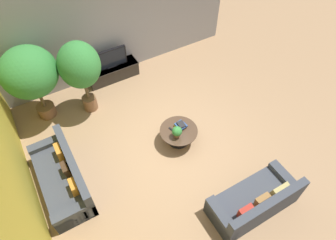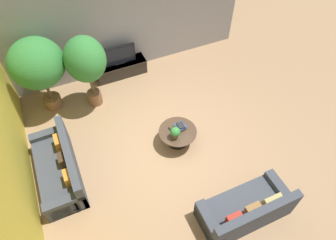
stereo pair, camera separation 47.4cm
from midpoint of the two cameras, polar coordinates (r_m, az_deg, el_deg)
ground_plane at (r=7.45m, az=1.92°, el=-4.59°), size 24.00×24.00×0.00m
back_wall_stone at (r=8.68m, az=-7.53°, el=17.76°), size 7.40×0.12×3.00m
side_wall_left at (r=6.23m, az=-26.89°, el=-4.70°), size 0.12×7.40×3.00m
media_console at (r=9.12m, az=-7.46°, el=9.65°), size 1.52×0.50×0.43m
television at (r=8.82m, az=-7.78°, el=12.06°), size 0.96×0.13×0.58m
coffee_table at (r=7.26m, az=3.72°, el=-2.84°), size 0.92×0.92×0.42m
couch_by_wall at (r=7.07m, az=-18.13°, el=-8.83°), size 0.84×2.06×0.84m
couch_near_entry at (r=6.55m, az=16.72°, el=-16.15°), size 1.86×0.84×0.84m
potted_palm_tall at (r=7.84m, az=-22.05°, el=9.70°), size 1.33×1.33×2.09m
potted_palm_corner at (r=7.59m, az=-13.68°, el=10.75°), size 1.01×1.01×2.09m
potted_plant_tabletop at (r=6.92m, az=3.35°, el=-2.45°), size 0.24×0.24×0.31m
book_stack at (r=7.18m, az=4.22°, el=-1.29°), size 0.27×0.29×0.12m
remote_black at (r=7.17m, az=2.37°, el=-1.93°), size 0.07×0.16×0.02m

